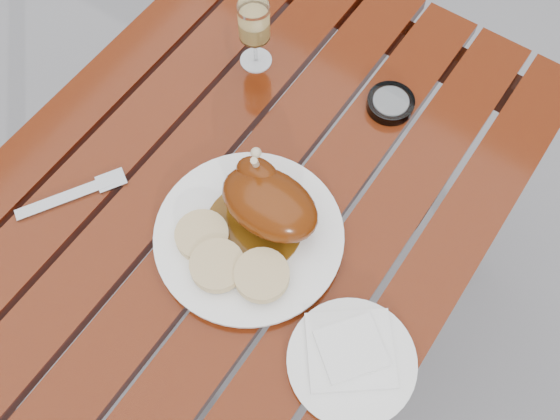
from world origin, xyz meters
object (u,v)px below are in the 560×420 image
(dinner_plate, at_px, (249,236))
(wine_glass, at_px, (255,35))
(ashtray, at_px, (390,103))
(table, at_px, (241,280))
(side_plate, at_px, (352,362))

(dinner_plate, relative_size, wine_glass, 2.17)
(wine_glass, xyz_separation_m, ashtray, (0.26, 0.05, -0.06))
(ashtray, bearing_deg, table, -110.68)
(wine_glass, height_order, side_plate, wine_glass)
(ashtray, bearing_deg, wine_glass, -168.81)
(table, bearing_deg, ashtray, 69.32)
(table, relative_size, dinner_plate, 3.87)
(side_plate, bearing_deg, wine_glass, 139.54)
(dinner_plate, distance_m, side_plate, 0.26)
(dinner_plate, bearing_deg, wine_glass, 123.96)
(wine_glass, distance_m, ashtray, 0.28)
(dinner_plate, bearing_deg, table, 154.58)
(dinner_plate, bearing_deg, ashtray, 81.07)
(table, xyz_separation_m, side_plate, (0.31, -0.11, 0.38))
(wine_glass, bearing_deg, side_plate, -40.46)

